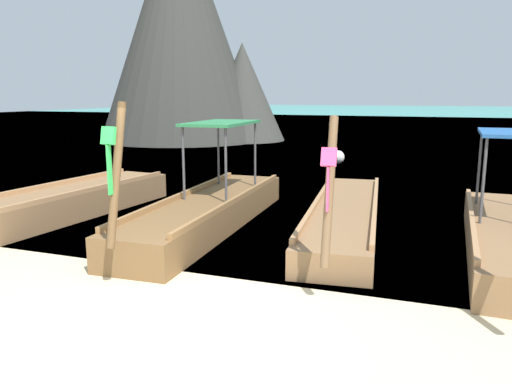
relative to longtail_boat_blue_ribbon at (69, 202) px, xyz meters
name	(u,v)px	position (x,y,z in m)	size (l,w,h in m)	color
ground	(155,319)	(4.59, -3.96, -0.31)	(120.00, 120.00, 0.00)	beige
sea_water	(414,116)	(4.59, 57.64, -0.31)	(120.00, 120.00, 0.00)	#2DB29E
longtail_boat_blue_ribbon	(69,202)	(0.00, 0.00, 0.00)	(1.83, 5.97, 2.48)	olive
longtail_boat_green_ribbon	(208,210)	(3.35, 0.18, 0.04)	(1.56, 6.68, 2.59)	brown
longtail_boat_pink_ribbon	(345,216)	(5.99, 1.11, -0.06)	(1.93, 7.28, 2.40)	olive
longtail_boat_red_ribbon	(503,234)	(8.83, 0.29, 0.03)	(1.25, 6.34, 2.62)	olive
karst_rock	(186,30)	(-6.40, 18.07, 6.02)	(10.74, 9.55, 13.41)	#383833
mooring_buoy_far	(338,157)	(4.03, 10.49, -0.04)	(0.53, 0.53, 0.53)	white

